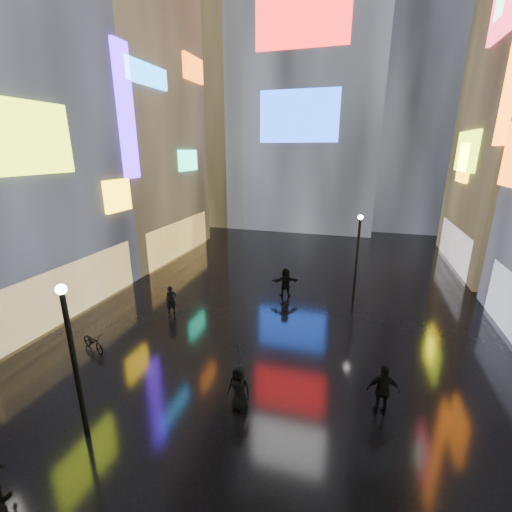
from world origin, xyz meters
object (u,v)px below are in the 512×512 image
at_px(lamp_near, 73,355).
at_px(bicycle, 93,342).
at_px(pedestrian_3, 383,390).
at_px(lamp_far, 357,252).

relative_size(lamp_near, bicycle, 3.17).
distance_m(lamp_near, bicycle, 5.83).
height_order(pedestrian_3, bicycle, pedestrian_3).
relative_size(lamp_near, pedestrian_3, 2.78).
distance_m(lamp_near, lamp_far, 15.71).
height_order(lamp_far, pedestrian_3, lamp_far).
bearing_deg(lamp_near, pedestrian_3, 22.36).
distance_m(lamp_near, pedestrian_3, 10.03).
height_order(lamp_near, lamp_far, same).
bearing_deg(lamp_near, bicycle, 128.84).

